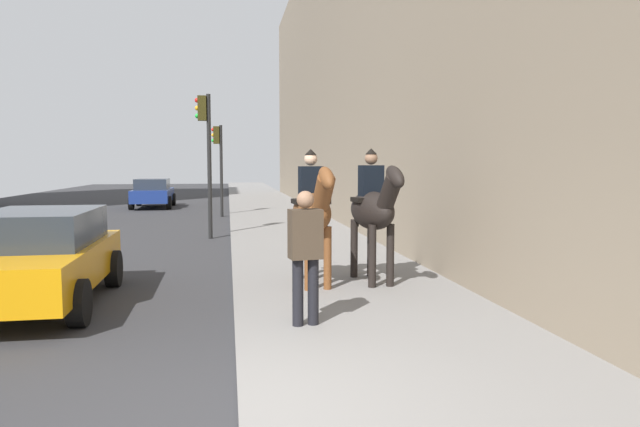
{
  "coord_description": "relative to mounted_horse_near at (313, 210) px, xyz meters",
  "views": [
    {
      "loc": [
        -4.56,
        0.06,
        2.15
      ],
      "look_at": [
        4.0,
        -1.32,
        1.4
      ],
      "focal_mm": 32.09,
      "sensor_mm": 36.0,
      "label": 1
    }
  ],
  "objects": [
    {
      "name": "mounted_horse_near",
      "position": [
        0.0,
        0.0,
        0.0
      ],
      "size": [
        2.15,
        0.69,
        2.29
      ],
      "rotation": [
        0.0,
        0.0,
        3.23
      ],
      "color": "brown",
      "rests_on": "sidewalk_slab"
    },
    {
      "name": "mounted_horse_far",
      "position": [
        0.05,
        -1.06,
        0.01
      ],
      "size": [
        2.15,
        0.73,
        2.3
      ],
      "rotation": [
        0.0,
        0.0,
        3.26
      ],
      "color": "black",
      "rests_on": "sidewalk_slab"
    },
    {
      "name": "traffic_light_far_curb",
      "position": [
        14.27,
        1.73,
        1.12
      ],
      "size": [
        0.2,
        0.44,
        3.73
      ],
      "color": "black",
      "rests_on": "ground"
    },
    {
      "name": "car_mid_lane",
      "position": [
        19.82,
        5.06,
        -0.64
      ],
      "size": [
        4.23,
        2.0,
        1.44
      ],
      "rotation": [
        0.0,
        0.0,
        0.01
      ],
      "color": "navy",
      "rests_on": "ground"
    },
    {
      "name": "car_near_lane",
      "position": [
        -0.23,
        4.27,
        -0.62
      ],
      "size": [
        4.11,
        2.06,
        1.44
      ],
      "rotation": [
        0.0,
        0.0,
        3.16
      ],
      "color": "orange",
      "rests_on": "ground"
    },
    {
      "name": "traffic_light_near_curb",
      "position": [
        7.32,
        1.99,
        1.37
      ],
      "size": [
        0.2,
        0.44,
        4.13
      ],
      "color": "black",
      "rests_on": "ground"
    },
    {
      "name": "pedestrian_greeting",
      "position": [
        -2.36,
        0.44,
        -0.29
      ],
      "size": [
        0.31,
        0.43,
        1.7
      ],
      "rotation": [
        0.0,
        0.0,
        0.14
      ],
      "color": "black",
      "rests_on": "sidewalk_slab"
    },
    {
      "name": "sidewalk_slab",
      "position": [
        -4.82,
        -0.56,
        -1.33
      ],
      "size": [
        120.0,
        3.78,
        0.12
      ],
      "primitive_type": "cube",
      "color": "slate",
      "rests_on": "ground"
    }
  ]
}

